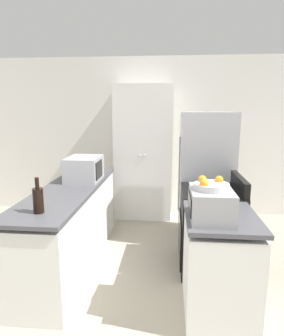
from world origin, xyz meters
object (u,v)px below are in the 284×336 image
Objects in this scene: refrigerator at (205,177)px; toaster_oven at (211,204)px; pantry_cabinet at (143,153)px; stove at (210,229)px; microwave at (84,169)px; fruit_bowl at (211,185)px; wine_bottle at (38,200)px.

refrigerator reaches higher than toaster_oven.
stove is (0.89, -1.57, -0.61)m from pantry_cabinet.
stove is 2.13× the size of microwave.
pantry_cabinet is at bearing 63.41° from microwave.
microwave is 1.81× the size of fruit_bowl.
microwave is at bearing 87.16° from wine_bottle.
pantry_cabinet is 2.52m from wine_bottle.
refrigerator is 2.28m from wine_bottle.
microwave reaches higher than toaster_oven.
refrigerator reaches higher than stove.
stove is 3.43× the size of wine_bottle.
fruit_bowl reaches higher than stove.
fruit_bowl is (1.44, 0.00, 0.16)m from wine_bottle.
pantry_cabinet is 1.91m from stove.
refrigerator is at bearing 16.51° from microwave.
wine_bottle reaches higher than stove.
stove is at bearing 81.59° from toaster_oven.
microwave is at bearing -163.49° from refrigerator.
refrigerator is 5.59× the size of wine_bottle.
stove is at bearing 28.55° from wine_bottle.
toaster_oven is at bearing -18.50° from fruit_bowl.
fruit_bowl is at bearing 0.04° from wine_bottle.
toaster_oven is (-0.13, -0.85, 0.57)m from stove.
fruit_bowl is at bearing -72.67° from pantry_cabinet.
toaster_oven is 1.65× the size of fruit_bowl.
toaster_oven is (1.44, -0.00, 0.01)m from wine_bottle.
pantry_cabinet is 4.68× the size of toaster_oven.
refrigerator is (0.02, 0.78, 0.41)m from stove.
wine_bottle is (-1.57, -0.85, 0.56)m from stove.
toaster_oven is (1.38, -1.19, -0.02)m from microwave.
refrigerator reaches higher than microwave.
stove is at bearing -12.39° from microwave.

